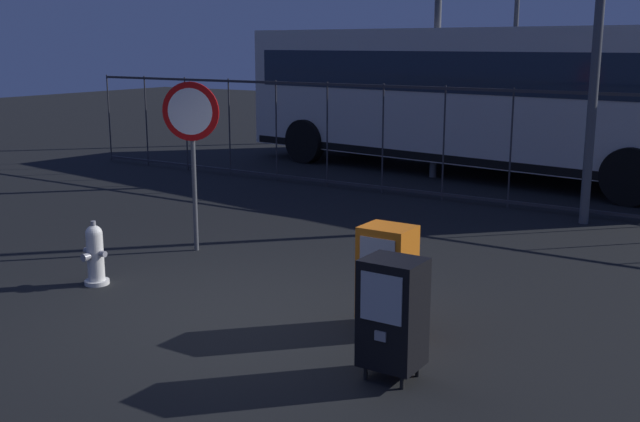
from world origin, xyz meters
The scene contains 7 objects.
ground_plane centered at (0.00, 0.00, 0.00)m, with size 60.00×60.00×0.00m, color black.
fire_hydrant centered at (-1.95, -0.04, 0.35)m, with size 0.33×0.32×0.75m.
newspaper_box_primary centered at (1.50, 0.53, 0.57)m, with size 0.48×0.42×1.02m.
newspaper_box_secondary centered at (2.06, -0.44, 0.57)m, with size 0.48×0.42×1.02m.
stop_sign centered at (-1.98, 1.67, 1.60)m, with size 0.71×0.31×2.23m.
fence_barrier centered at (0.00, 6.56, 1.02)m, with size 18.03×0.04×2.00m.
bus_near centered at (-1.21, 9.56, 1.71)m, with size 10.74×3.84×3.00m.
Camera 1 is at (4.74, -5.68, 2.71)m, focal length 42.77 mm.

